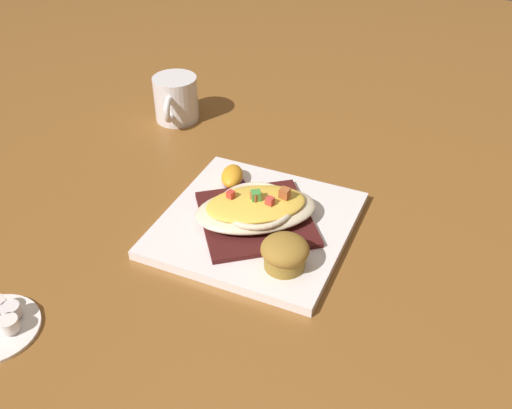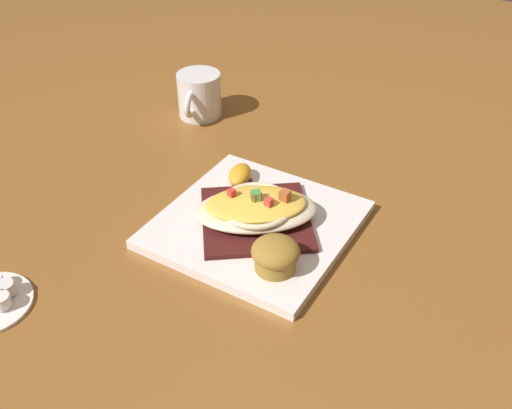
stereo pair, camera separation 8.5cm
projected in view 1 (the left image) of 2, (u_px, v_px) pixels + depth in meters
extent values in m
plane|color=brown|center=(256.00, 228.00, 0.88)|extent=(2.60, 2.60, 0.00)
cube|color=white|center=(256.00, 224.00, 0.88)|extent=(0.29, 0.29, 0.01)
cube|color=#451615|center=(256.00, 219.00, 0.87)|extent=(0.23, 0.23, 0.01)
ellipsoid|color=beige|center=(256.00, 210.00, 0.86)|extent=(0.21, 0.20, 0.02)
torus|color=beige|center=(256.00, 205.00, 0.85)|extent=(0.16, 0.16, 0.01)
ellipsoid|color=yellow|center=(256.00, 204.00, 0.85)|extent=(0.17, 0.16, 0.02)
cube|color=red|center=(231.00, 194.00, 0.85)|extent=(0.01, 0.01, 0.01)
cube|color=#B65D30|center=(285.00, 193.00, 0.85)|extent=(0.01, 0.01, 0.01)
cube|color=#B45236|center=(255.00, 195.00, 0.85)|extent=(0.02, 0.02, 0.01)
cube|color=#D84239|center=(270.00, 201.00, 0.84)|extent=(0.01, 0.01, 0.01)
cube|color=#489942|center=(252.00, 196.00, 0.84)|extent=(0.02, 0.02, 0.01)
cylinder|color=olive|center=(285.00, 260.00, 0.79)|extent=(0.06, 0.06, 0.02)
ellipsoid|color=olive|center=(285.00, 249.00, 0.78)|extent=(0.07, 0.07, 0.03)
ellipsoid|color=#4C0F23|center=(285.00, 245.00, 0.77)|extent=(0.03, 0.03, 0.01)
ellipsoid|color=#5A295B|center=(234.00, 183.00, 0.94)|extent=(0.06, 0.06, 0.01)
ellipsoid|color=orange|center=(232.00, 176.00, 0.94)|extent=(0.06, 0.07, 0.03)
cylinder|color=white|center=(176.00, 99.00, 1.13)|extent=(0.08, 0.08, 0.09)
torus|color=white|center=(169.00, 109.00, 1.09)|extent=(0.03, 0.05, 0.05)
cylinder|color=#4C2D14|center=(177.00, 104.00, 1.14)|extent=(0.07, 0.07, 0.06)
cylinder|color=white|center=(9.00, 324.00, 0.71)|extent=(0.02, 0.02, 0.02)
cylinder|color=white|center=(11.00, 311.00, 0.72)|extent=(0.02, 0.02, 0.02)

